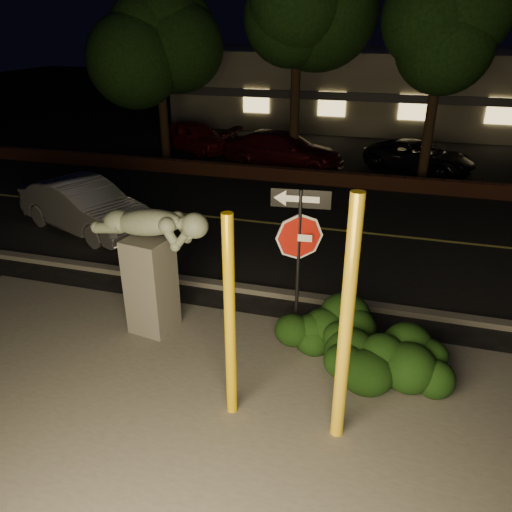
# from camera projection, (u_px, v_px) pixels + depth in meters

# --- Properties ---
(ground) EXTENTS (90.00, 90.00, 0.00)m
(ground) POSITION_uv_depth(u_px,v_px,m) (345.00, 198.00, 16.83)
(ground) COLOR black
(ground) RESTS_ON ground
(patio) EXTENTS (14.00, 6.00, 0.02)m
(patio) POSITION_uv_depth(u_px,v_px,m) (253.00, 428.00, 7.27)
(patio) COLOR #4C4944
(patio) RESTS_ON ground
(road) EXTENTS (80.00, 8.00, 0.01)m
(road) POSITION_uv_depth(u_px,v_px,m) (332.00, 230.00, 14.22)
(road) COLOR black
(road) RESTS_ON ground
(lane_marking) EXTENTS (80.00, 0.12, 0.00)m
(lane_marking) POSITION_uv_depth(u_px,v_px,m) (332.00, 229.00, 14.22)
(lane_marking) COLOR #ACA544
(lane_marking) RESTS_ON road
(curb) EXTENTS (80.00, 0.25, 0.12)m
(curb) POSITION_uv_depth(u_px,v_px,m) (305.00, 297.00, 10.63)
(curb) COLOR #4C4944
(curb) RESTS_ON ground
(brick_wall) EXTENTS (40.00, 0.35, 0.50)m
(brick_wall) POSITION_uv_depth(u_px,v_px,m) (350.00, 180.00, 17.86)
(brick_wall) COLOR #4F2619
(brick_wall) RESTS_ON ground
(parking_lot) EXTENTS (40.00, 12.00, 0.01)m
(parking_lot) POSITION_uv_depth(u_px,v_px,m) (364.00, 151.00, 22.92)
(parking_lot) COLOR black
(parking_lot) RESTS_ON ground
(building) EXTENTS (22.00, 10.20, 4.00)m
(building) POSITION_uv_depth(u_px,v_px,m) (379.00, 86.00, 29.01)
(building) COLOR #666251
(building) RESTS_ON ground
(tree_far_a) EXTENTS (4.60, 4.60, 7.43)m
(tree_far_a) POSITION_uv_depth(u_px,v_px,m) (156.00, 23.00, 19.18)
(tree_far_a) COLOR black
(tree_far_a) RESTS_ON ground
(tree_far_b) EXTENTS (5.20, 5.20, 8.41)m
(tree_far_b) POSITION_uv_depth(u_px,v_px,m) (298.00, 1.00, 17.67)
(tree_far_b) COLOR black
(tree_far_b) RESTS_ON ground
(tree_far_c) EXTENTS (4.80, 4.80, 7.84)m
(tree_far_c) POSITION_uv_depth(u_px,v_px,m) (446.00, 12.00, 16.23)
(tree_far_c) COLOR black
(tree_far_c) RESTS_ON ground
(yellow_pole_left) EXTENTS (0.16, 0.16, 3.21)m
(yellow_pole_left) POSITION_uv_depth(u_px,v_px,m) (230.00, 321.00, 6.93)
(yellow_pole_left) COLOR #EEB80C
(yellow_pole_left) RESTS_ON ground
(yellow_pole_right) EXTENTS (0.18, 0.18, 3.64)m
(yellow_pole_right) POSITION_uv_depth(u_px,v_px,m) (346.00, 327.00, 6.42)
(yellow_pole_right) COLOR yellow
(yellow_pole_right) RESTS_ON ground
(signpost) EXTENTS (0.99, 0.15, 2.92)m
(signpost) POSITION_uv_depth(u_px,v_px,m) (299.00, 238.00, 8.42)
(signpost) COLOR black
(signpost) RESTS_ON ground
(sculpture) EXTENTS (2.37, 0.96, 2.53)m
(sculpture) POSITION_uv_depth(u_px,v_px,m) (150.00, 256.00, 8.98)
(sculpture) COLOR #4C4944
(sculpture) RESTS_ON ground
(hedge_center) EXTENTS (2.15, 1.41, 1.03)m
(hedge_center) POSITION_uv_depth(u_px,v_px,m) (330.00, 324.00, 8.87)
(hedge_center) COLOR black
(hedge_center) RESTS_ON ground
(hedge_right) EXTENTS (1.86, 1.24, 1.12)m
(hedge_right) POSITION_uv_depth(u_px,v_px,m) (369.00, 349.00, 8.09)
(hedge_right) COLOR black
(hedge_right) RESTS_ON ground
(hedge_far_right) EXTENTS (1.58, 1.14, 1.00)m
(hedge_far_right) POSITION_uv_depth(u_px,v_px,m) (418.00, 356.00, 8.03)
(hedge_far_right) COLOR black
(hedge_far_right) RESTS_ON ground
(silver_sedan) EXTENTS (4.58, 2.96, 1.43)m
(silver_sedan) POSITION_uv_depth(u_px,v_px,m) (84.00, 206.00, 13.94)
(silver_sedan) COLOR #B1B1B6
(silver_sedan) RESTS_ON ground
(parked_car_red) EXTENTS (4.26, 3.31, 1.36)m
(parked_car_red) POSITION_uv_depth(u_px,v_px,m) (194.00, 136.00, 22.61)
(parked_car_red) COLOR maroon
(parked_car_red) RESTS_ON ground
(parked_car_darkred) EXTENTS (5.10, 2.55, 1.42)m
(parked_car_darkred) POSITION_uv_depth(u_px,v_px,m) (283.00, 150.00, 20.03)
(parked_car_darkred) COLOR #3B0A0F
(parked_car_darkred) RESTS_ON ground
(parked_car_dark) EXTENTS (4.63, 3.41, 1.17)m
(parked_car_dark) POSITION_uv_depth(u_px,v_px,m) (419.00, 157.00, 19.58)
(parked_car_dark) COLOR black
(parked_car_dark) RESTS_ON ground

